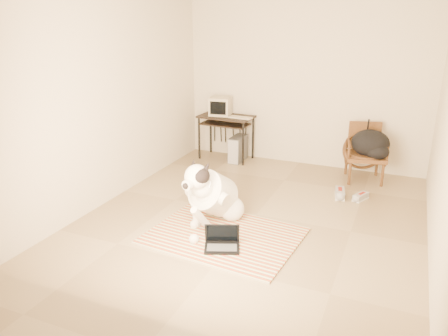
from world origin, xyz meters
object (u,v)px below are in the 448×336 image
Objects in this scene: crt_monitor at (220,106)px; pc_tower at (238,149)px; laptop at (222,242)px; rattan_chair at (365,152)px; backpack at (371,145)px; computer_desk at (226,122)px; dog at (213,196)px.

crt_monitor reaches higher than pc_tower.
laptop is 0.52× the size of rattan_chair.
crt_monitor reaches higher than laptop.
backpack reaches higher than pc_tower.
computer_desk is 0.29m from crt_monitor.
dog is 3.22× the size of crt_monitor.
dog is 1.47× the size of rattan_chair.
crt_monitor is at bearing 163.02° from computer_desk.
pc_tower is at bearing -10.75° from crt_monitor.
rattan_chair reaches higher than laptop.
pc_tower is (0.36, -0.07, -0.70)m from crt_monitor.
dog reaches higher than rattan_chair.
backpack reaches higher than laptop.
crt_monitor is 2.50m from rattan_chair.
computer_desk is 1.67× the size of backpack.
backpack is at bearing 65.69° from laptop.
rattan_chair is at bearing -2.92° from crt_monitor.
computer_desk reaches higher than pc_tower.
rattan_chair reaches higher than pc_tower.
pc_tower is at bearing 176.19° from backpack.
dog is 2.81× the size of laptop.
computer_desk is (-0.84, 2.38, 0.30)m from dog.
laptop is at bearing -67.74° from computer_desk.
dog is 2.66m from crt_monitor.
rattan_chair reaches higher than backpack.
dog is at bearing -75.59° from pc_tower.
dog is at bearing -125.67° from backpack.
crt_monitor is 2.57m from backpack.
dog reaches higher than laptop.
dog is 1.34× the size of computer_desk.
backpack is at bearing -3.81° from pc_tower.
laptop is 1.15× the size of crt_monitor.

